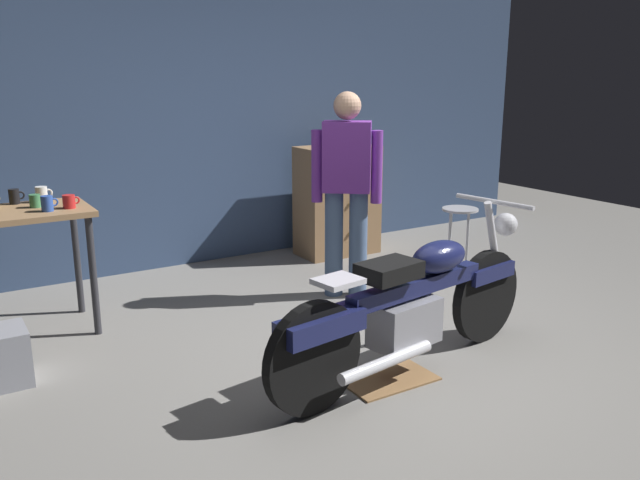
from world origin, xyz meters
TOP-DOWN VIEW (x-y plane):
  - ground_plane at (0.00, 0.00)m, footprint 12.00×12.00m
  - back_wall at (0.00, 2.80)m, footprint 8.00×0.12m
  - motorcycle at (0.11, -0.25)m, footprint 2.17×0.70m
  - person_standing at (0.57, 1.17)m, footprint 0.47×0.41m
  - shop_stool at (1.71, 1.04)m, footprint 0.32×0.32m
  - wooden_dresser at (1.22, 2.30)m, footprint 0.80×0.47m
  - drip_tray at (-0.09, -0.25)m, footprint 0.56×0.40m
  - mug_blue_enamel at (-1.64, 1.51)m, footprint 0.11×0.08m
  - mug_green_speckled at (-1.69, 1.70)m, footprint 0.11×0.08m
  - mug_white_ceramic at (-1.61, 1.88)m, footprint 0.12×0.08m
  - mug_red_diner at (-1.49, 1.54)m, footprint 0.12×0.08m
  - mug_black_matte at (-1.79, 1.90)m, footprint 0.11×0.07m

SIDE VIEW (x-z plane):
  - ground_plane at x=0.00m, z-range 0.00..0.00m
  - drip_tray at x=-0.09m, z-range 0.00..0.01m
  - motorcycle at x=0.11m, z-range -0.05..0.95m
  - shop_stool at x=1.71m, z-range 0.18..0.82m
  - wooden_dresser at x=1.22m, z-range 0.00..1.10m
  - person_standing at x=0.57m, z-range 0.09..1.76m
  - mug_green_speckled at x=-1.69m, z-range 0.90..0.99m
  - mug_red_diner at x=-1.49m, z-range 0.90..0.99m
  - mug_blue_enamel at x=-1.64m, z-range 0.90..1.01m
  - mug_black_matte at x=-1.79m, z-range 0.90..1.01m
  - mug_white_ceramic at x=-1.61m, z-range 0.90..1.01m
  - back_wall at x=0.00m, z-range 0.00..3.10m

